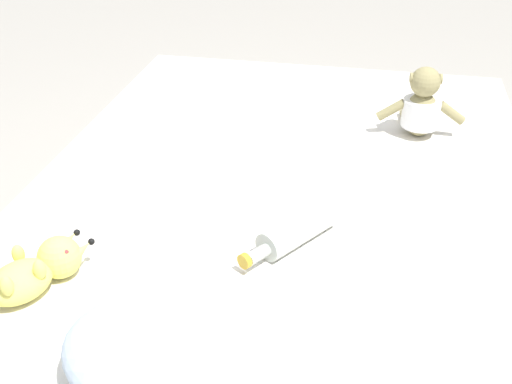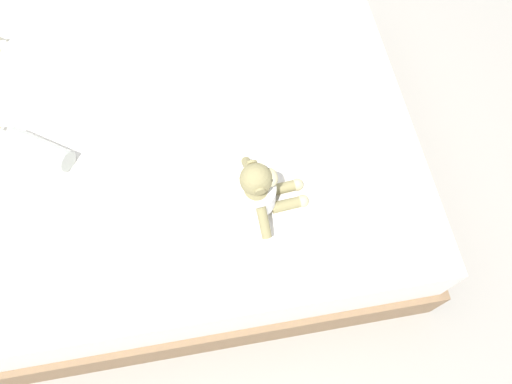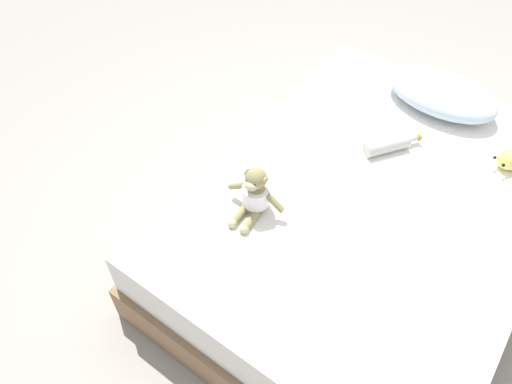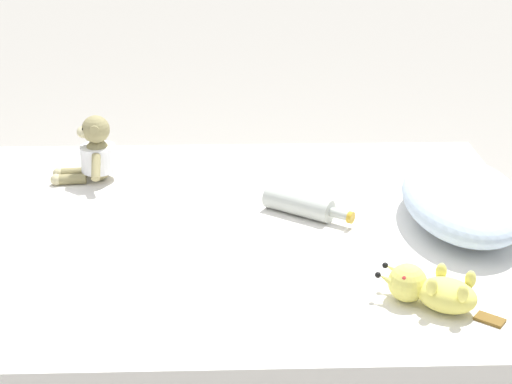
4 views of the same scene
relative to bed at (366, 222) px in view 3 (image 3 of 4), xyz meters
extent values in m
plane|color=#9E998E|center=(0.00, 0.00, -0.23)|extent=(16.00, 16.00, 0.00)
cube|color=#846647|center=(0.00, 0.00, -0.12)|extent=(1.48, 2.05, 0.23)
cube|color=white|center=(0.00, 0.00, 0.12)|extent=(1.44, 1.99, 0.24)
ellipsoid|color=silver|center=(-0.01, 0.77, 0.32)|extent=(0.62, 0.40, 0.16)
ellipsoid|color=#8E8456|center=(-0.38, -0.40, 0.31)|extent=(0.12, 0.11, 0.15)
cylinder|color=white|center=(-0.38, -0.40, 0.32)|extent=(0.13, 0.13, 0.09)
sphere|color=#8E8456|center=(-0.38, -0.40, 0.42)|extent=(0.10, 0.10, 0.10)
ellipsoid|color=#C1B789|center=(-0.38, -0.45, 0.42)|extent=(0.06, 0.05, 0.04)
sphere|color=black|center=(-0.36, -0.44, 0.43)|extent=(0.01, 0.01, 0.01)
sphere|color=black|center=(-0.40, -0.44, 0.43)|extent=(0.01, 0.01, 0.01)
cylinder|color=#8E8456|center=(-0.34, -0.40, 0.43)|extent=(0.01, 0.03, 0.03)
cylinder|color=#8E8456|center=(-0.43, -0.41, 0.43)|extent=(0.01, 0.03, 0.03)
cylinder|color=#8E8456|center=(-0.29, -0.40, 0.32)|extent=(0.10, 0.04, 0.08)
cylinder|color=#8E8456|center=(-0.48, -0.41, 0.32)|extent=(0.10, 0.04, 0.08)
cylinder|color=#8E8456|center=(-0.34, -0.50, 0.25)|extent=(0.04, 0.10, 0.04)
cylinder|color=#8E8456|center=(-0.40, -0.50, 0.25)|extent=(0.04, 0.10, 0.04)
sphere|color=#C1B789|center=(-0.34, -0.55, 0.25)|extent=(0.04, 0.04, 0.04)
sphere|color=#C1B789|center=(-0.40, -0.55, 0.25)|extent=(0.04, 0.04, 0.04)
sphere|color=#EAE066|center=(0.44, 0.51, 0.29)|extent=(0.10, 0.10, 0.10)
cone|color=#EAE066|center=(0.44, 0.45, 0.30)|extent=(0.06, 0.07, 0.05)
sphere|color=black|center=(0.43, 0.43, 0.30)|extent=(0.02, 0.02, 0.02)
cone|color=#EAE066|center=(0.39, 0.48, 0.30)|extent=(0.06, 0.07, 0.05)
sphere|color=black|center=(0.38, 0.46, 0.30)|extent=(0.02, 0.02, 0.02)
sphere|color=red|center=(0.41, 0.52, 0.31)|extent=(0.02, 0.02, 0.02)
cylinder|color=#B7BCB2|center=(-0.08, 0.27, 0.27)|extent=(0.19, 0.23, 0.07)
cylinder|color=#B7BCB2|center=(0.00, 0.39, 0.27)|extent=(0.06, 0.07, 0.03)
cylinder|color=gold|center=(0.03, 0.42, 0.27)|extent=(0.04, 0.03, 0.04)
camera|label=1|loc=(-0.23, 1.54, 1.16)|focal=44.12mm
camera|label=2|loc=(-0.98, -0.30, 1.64)|focal=33.60mm
camera|label=3|loc=(0.44, -1.52, 1.89)|focal=33.90mm
camera|label=4|loc=(2.14, 0.07, 1.30)|focal=54.38mm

